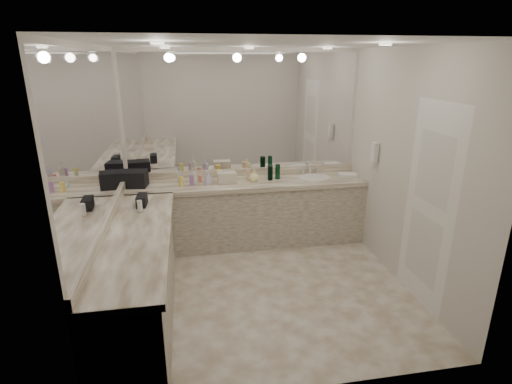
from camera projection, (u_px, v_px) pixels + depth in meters
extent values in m
plane|color=beige|center=(263.00, 287.00, 4.53)|extent=(3.20, 3.20, 0.00)
plane|color=white|center=(265.00, 44.00, 3.71)|extent=(3.20, 3.20, 0.00)
cube|color=beige|center=(243.00, 147.00, 5.52)|extent=(3.20, 0.02, 2.60)
cube|color=beige|center=(102.00, 186.00, 3.86)|extent=(0.02, 3.00, 2.60)
cube|color=beige|center=(407.00, 170.00, 4.38)|extent=(0.02, 3.00, 2.60)
cube|color=beige|center=(247.00, 214.00, 5.52)|extent=(3.20, 0.60, 0.84)
cube|color=beige|center=(247.00, 184.00, 5.37)|extent=(3.20, 0.64, 0.06)
cube|color=beige|center=(139.00, 279.00, 3.91)|extent=(0.60, 2.40, 0.84)
cube|color=beige|center=(136.00, 237.00, 3.77)|extent=(0.64, 2.42, 0.06)
cube|color=beige|center=(244.00, 172.00, 5.61)|extent=(3.20, 0.04, 0.10)
cube|color=beige|center=(108.00, 219.00, 3.97)|extent=(0.04, 3.00, 0.10)
cube|color=white|center=(243.00, 113.00, 5.36)|extent=(3.12, 0.01, 1.55)
cube|color=white|center=(97.00, 137.00, 3.71)|extent=(0.01, 2.92, 1.55)
cylinder|color=white|center=(314.00, 178.00, 5.53)|extent=(0.44, 0.44, 0.03)
cube|color=silver|center=(310.00, 169.00, 5.70)|extent=(0.24, 0.16, 0.14)
cube|color=white|center=(375.00, 152.00, 5.01)|extent=(0.06, 0.10, 0.24)
cube|color=white|center=(429.00, 208.00, 4.00)|extent=(0.02, 0.82, 2.10)
cube|color=black|center=(132.00, 178.00, 5.11)|extent=(0.41, 0.29, 0.22)
cube|color=black|center=(142.00, 200.00, 4.47)|extent=(0.11, 0.23, 0.12)
cube|color=beige|center=(227.00, 178.00, 5.27)|extent=(0.25, 0.16, 0.14)
cube|color=white|center=(347.00, 175.00, 5.58)|extent=(0.27, 0.21, 0.04)
cylinder|color=white|center=(140.00, 207.00, 4.27)|extent=(0.05, 0.05, 0.13)
imported|color=beige|center=(194.00, 176.00, 5.22)|extent=(0.10, 0.10, 0.22)
imported|color=silver|center=(208.00, 177.00, 5.22)|extent=(0.10, 0.11, 0.18)
imported|color=#FFF5A1|center=(254.00, 176.00, 5.33)|extent=(0.14, 0.14, 0.16)
cylinder|color=#0B4224|center=(270.00, 173.00, 5.42)|extent=(0.07, 0.07, 0.19)
cylinder|color=#0B4224|center=(278.00, 172.00, 5.44)|extent=(0.07, 0.07, 0.20)
cylinder|color=#0B4224|center=(270.00, 173.00, 5.40)|extent=(0.07, 0.07, 0.19)
cylinder|color=#F2D84C|center=(250.00, 176.00, 5.50)|extent=(0.06, 0.06, 0.06)
cylinder|color=#F2D84C|center=(220.00, 175.00, 5.43)|extent=(0.07, 0.07, 0.13)
cylinder|color=#E57F66|center=(200.00, 179.00, 5.33)|extent=(0.06, 0.06, 0.09)
cylinder|color=silver|center=(179.00, 178.00, 5.30)|extent=(0.04, 0.04, 0.12)
cylinder|color=#E0B28C|center=(249.00, 175.00, 5.42)|extent=(0.05, 0.05, 0.14)
cylinder|color=#F2D84C|center=(181.00, 181.00, 5.16)|extent=(0.06, 0.06, 0.12)
cylinder|color=#9966B2|center=(192.00, 180.00, 5.19)|extent=(0.05, 0.05, 0.13)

